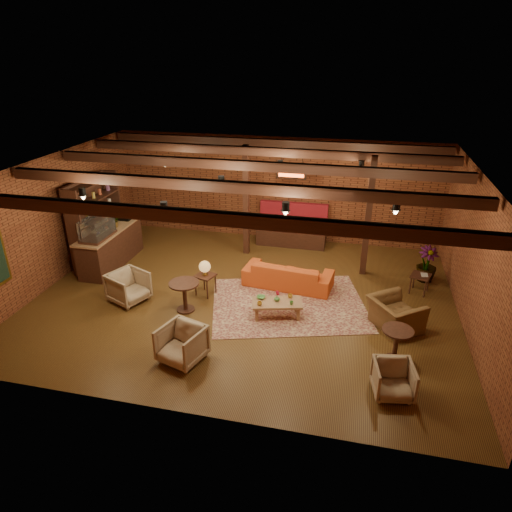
% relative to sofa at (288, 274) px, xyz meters
% --- Properties ---
extents(floor, '(10.00, 10.00, 0.00)m').
position_rel_sofa_xyz_m(floor, '(-0.94, -0.83, -0.33)').
color(floor, '#391F0E').
rests_on(floor, ground).
extents(ceiling, '(10.00, 8.00, 0.02)m').
position_rel_sofa_xyz_m(ceiling, '(-0.94, -0.83, 2.87)').
color(ceiling, black).
rests_on(ceiling, wall_back).
extents(wall_back, '(10.00, 0.02, 3.20)m').
position_rel_sofa_xyz_m(wall_back, '(-0.94, 3.17, 1.27)').
color(wall_back, brown).
rests_on(wall_back, ground).
extents(wall_front, '(10.00, 0.02, 3.20)m').
position_rel_sofa_xyz_m(wall_front, '(-0.94, -4.83, 1.27)').
color(wall_front, brown).
rests_on(wall_front, ground).
extents(wall_left, '(0.02, 8.00, 3.20)m').
position_rel_sofa_xyz_m(wall_left, '(-5.94, -0.83, 1.27)').
color(wall_left, brown).
rests_on(wall_left, ground).
extents(wall_right, '(0.02, 8.00, 3.20)m').
position_rel_sofa_xyz_m(wall_right, '(4.06, -0.83, 1.27)').
color(wall_right, brown).
rests_on(wall_right, ground).
extents(ceiling_beams, '(9.80, 6.40, 0.22)m').
position_rel_sofa_xyz_m(ceiling_beams, '(-0.94, -0.83, 2.75)').
color(ceiling_beams, black).
rests_on(ceiling_beams, ceiling).
extents(ceiling_pipe, '(9.60, 0.12, 0.12)m').
position_rel_sofa_xyz_m(ceiling_pipe, '(-0.94, 0.77, 2.52)').
color(ceiling_pipe, black).
rests_on(ceiling_pipe, ceiling).
extents(post_left, '(0.16, 0.16, 3.20)m').
position_rel_sofa_xyz_m(post_left, '(-1.54, 1.77, 1.27)').
color(post_left, black).
rests_on(post_left, ground).
extents(post_right, '(0.16, 0.16, 3.20)m').
position_rel_sofa_xyz_m(post_right, '(1.86, 1.17, 1.27)').
color(post_right, black).
rests_on(post_right, ground).
extents(service_counter, '(0.80, 2.50, 1.60)m').
position_rel_sofa_xyz_m(service_counter, '(-5.04, 0.17, 0.47)').
color(service_counter, black).
rests_on(service_counter, ground).
extents(plant_counter, '(0.35, 0.39, 0.30)m').
position_rel_sofa_xyz_m(plant_counter, '(-4.94, 0.37, 0.89)').
color(plant_counter, '#337F33').
rests_on(plant_counter, service_counter).
extents(shelving_hutch, '(0.52, 2.00, 2.40)m').
position_rel_sofa_xyz_m(shelving_hutch, '(-5.44, 0.27, 0.87)').
color(shelving_hutch, black).
rests_on(shelving_hutch, ground).
extents(banquette, '(2.10, 0.70, 1.00)m').
position_rel_sofa_xyz_m(banquette, '(-0.34, 2.72, 0.17)').
color(banquette, maroon).
rests_on(banquette, ground).
extents(service_sign, '(0.86, 0.06, 0.30)m').
position_rel_sofa_xyz_m(service_sign, '(-0.34, 2.27, 2.02)').
color(service_sign, '#E74B17').
rests_on(service_sign, ceiling).
extents(ceiling_spotlights, '(6.40, 4.40, 0.28)m').
position_rel_sofa_xyz_m(ceiling_spotlights, '(-0.94, -0.83, 2.53)').
color(ceiling_spotlights, black).
rests_on(ceiling_spotlights, ceiling).
extents(rug, '(4.20, 3.63, 0.01)m').
position_rel_sofa_xyz_m(rug, '(0.17, -0.92, -0.32)').
color(rug, maroon).
rests_on(rug, floor).
extents(sofa, '(2.32, 1.12, 0.65)m').
position_rel_sofa_xyz_m(sofa, '(0.00, 0.00, 0.00)').
color(sofa, '#CC4C1C').
rests_on(sofa, floor).
extents(coffee_table, '(1.22, 0.82, 0.63)m').
position_rel_sofa_xyz_m(coffee_table, '(-0.02, -1.51, 0.01)').
color(coffee_table, brown).
rests_on(coffee_table, floor).
extents(side_table_lamp, '(0.54, 0.54, 0.91)m').
position_rel_sofa_xyz_m(side_table_lamp, '(-1.91, -0.90, 0.36)').
color(side_table_lamp, black).
rests_on(side_table_lamp, floor).
extents(round_table_left, '(0.70, 0.70, 0.72)m').
position_rel_sofa_xyz_m(round_table_left, '(-2.13, -1.73, 0.16)').
color(round_table_left, black).
rests_on(round_table_left, floor).
extents(armchair_a, '(1.01, 1.04, 0.83)m').
position_rel_sofa_xyz_m(armchair_a, '(-3.61, -1.62, 0.09)').
color(armchair_a, beige).
rests_on(armchair_a, floor).
extents(armchair_b, '(0.97, 0.94, 0.81)m').
position_rel_sofa_xyz_m(armchair_b, '(-1.52, -3.49, 0.08)').
color(armchair_b, beige).
rests_on(armchair_b, floor).
extents(armchair_right, '(1.16, 1.24, 0.91)m').
position_rel_sofa_xyz_m(armchair_right, '(2.58, -1.38, 0.13)').
color(armchair_right, brown).
rests_on(armchair_right, floor).
extents(side_table_book, '(0.56, 0.56, 0.51)m').
position_rel_sofa_xyz_m(side_table_book, '(3.24, 0.38, 0.13)').
color(side_table_book, black).
rests_on(side_table_book, floor).
extents(round_table_right, '(0.60, 0.60, 0.70)m').
position_rel_sofa_xyz_m(round_table_right, '(2.53, -2.56, 0.14)').
color(round_table_right, black).
rests_on(round_table_right, floor).
extents(armchair_far, '(0.77, 0.73, 0.69)m').
position_rel_sofa_xyz_m(armchair_far, '(2.45, -3.58, 0.02)').
color(armchair_far, beige).
rests_on(armchair_far, floor).
extents(plant_tall, '(2.06, 2.06, 2.81)m').
position_rel_sofa_xyz_m(plant_tall, '(3.46, 1.10, 1.08)').
color(plant_tall, '#4C7F4C').
rests_on(plant_tall, floor).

